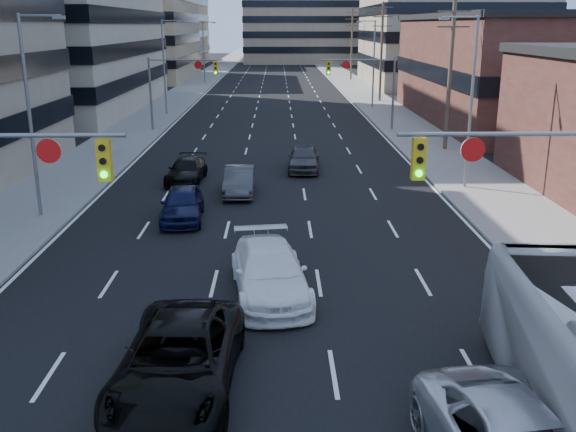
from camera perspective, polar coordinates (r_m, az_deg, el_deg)
The scene contains 25 objects.
road_surface at distance 138.70m, azimuth -1.15°, elevation 13.11°, with size 18.00×300.00×0.02m, color black.
sidewalk_left at distance 139.21m, azimuth -6.01°, elevation 13.06°, with size 5.00×300.00×0.15m, color slate.
sidewalk_right at distance 139.14m, azimuth 3.72°, elevation 13.11°, with size 5.00×300.00×0.15m, color slate.
office_left_far at distance 111.16m, azimuth -14.19°, elevation 15.88°, with size 20.00×30.00×16.00m, color gray.
storefront_right_mid at distance 63.15m, azimuth 21.47°, elevation 11.86°, with size 20.00×30.00×9.00m, color #472119.
office_right_far at distance 99.54m, azimuth 13.85°, elevation 15.29°, with size 22.00×28.00×14.00m, color gray.
bg_block_left at distance 151.14m, azimuth -12.32°, elevation 16.83°, with size 24.00×24.00×20.00m, color #ADA089.
bg_block_right at distance 142.03m, azimuth 12.34°, elevation 15.24°, with size 22.00×22.00×12.00m, color gray.
signal_near_right at distance 18.37m, azimuth 21.66°, elevation 2.25°, with size 6.59×0.33×6.00m.
signal_far_left at distance 54.21m, azimuth -9.74°, elevation 11.93°, with size 6.09×0.33×6.00m.
signal_far_right at distance 54.10m, azimuth 6.94°, elevation 12.04°, with size 6.09×0.33×6.00m.
utility_pole_block at distance 46.06m, azimuth 14.24°, elevation 12.72°, with size 2.20×0.28×11.00m.
utility_pole_midblock at distance 75.42m, azimuth 8.31°, elevation 14.38°, with size 2.20×0.28×11.00m.
utility_pole_distant at distance 105.14m, azimuth 5.68°, elevation 15.05°, with size 2.20×0.28×11.00m.
streetlight_left_near at distance 30.60m, azimuth -21.78°, elevation 8.96°, with size 2.03×0.22×9.00m.
streetlight_left_mid at distance 64.44m, azimuth -10.84°, elevation 13.26°, with size 2.03×0.22×9.00m.
streetlight_left_far at distance 99.09m, azimuth -7.41°, elevation 14.49°, with size 2.03×0.22×9.00m.
streetlight_right_near at distance 35.06m, azimuth 15.78°, elevation 10.34°, with size 2.03×0.22×9.00m.
streetlight_right_far at distance 69.25m, azimuth 7.51°, elevation 13.62°, with size 2.03×0.22×9.00m.
black_pickup at distance 15.95m, azimuth -9.73°, elevation -12.48°, with size 2.74×5.94×1.65m, color black.
white_van at distance 20.92m, azimuth -1.64°, elevation -5.00°, with size 2.28×5.60×1.62m, color white.
sedan_blue at distance 29.33m, azimuth -9.38°, elevation 1.08°, with size 1.81×4.51×1.54m, color black.
sedan_grey_center at distance 33.56m, azimuth -4.35°, elevation 3.13°, with size 1.51×4.33×1.43m, color #3A3B3D.
sedan_black_far at distance 36.58m, azimuth -9.01°, elevation 4.02°, with size 1.86×4.57×1.32m, color black.
sedan_grey_right at distance 39.01m, azimuth 1.42°, elevation 5.18°, with size 1.85×4.59×1.56m, color #38383B.
Camera 1 is at (0.40, -8.44, 8.52)m, focal length 40.00 mm.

